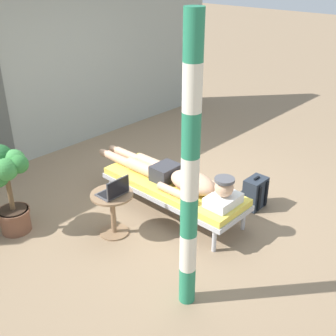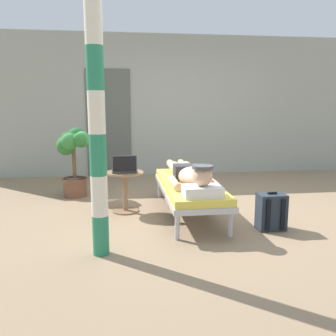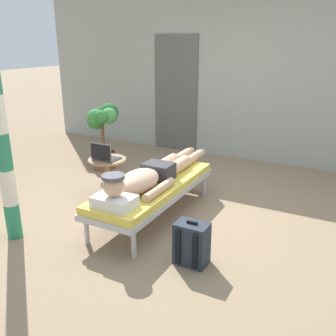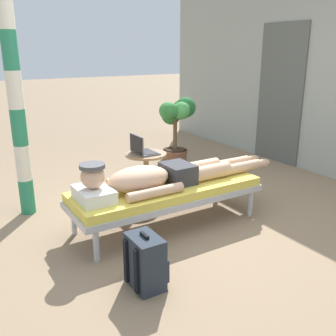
{
  "view_description": "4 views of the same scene",
  "coord_description": "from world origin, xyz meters",
  "px_view_note": "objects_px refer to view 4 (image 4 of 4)",
  "views": [
    {
      "loc": [
        -3.59,
        -3.18,
        2.9
      ],
      "look_at": [
        -0.27,
        -0.11,
        0.61
      ],
      "focal_mm": 45.29,
      "sensor_mm": 36.0,
      "label": 1
    },
    {
      "loc": [
        -1.06,
        -4.39,
        1.35
      ],
      "look_at": [
        -0.48,
        0.05,
        0.56
      ],
      "focal_mm": 37.48,
      "sensor_mm": 36.0,
      "label": 2
    },
    {
      "loc": [
        1.78,
        -3.6,
        1.96
      ],
      "look_at": [
        -0.2,
        0.1,
        0.51
      ],
      "focal_mm": 40.22,
      "sensor_mm": 36.0,
      "label": 3
    },
    {
      "loc": [
        2.73,
        -2.0,
        1.68
      ],
      "look_at": [
        -0.38,
        -0.07,
        0.54
      ],
      "focal_mm": 41.0,
      "sensor_mm": 36.0,
      "label": 4
    }
  ],
  "objects_px": {
    "lounge_chair": "(167,192)",
    "laptop": "(142,149)",
    "backpack": "(146,262)",
    "person_reclining": "(160,176)",
    "potted_plant": "(176,125)",
    "porch_post": "(15,90)",
    "side_table": "(146,167)"
  },
  "relations": [
    {
      "from": "lounge_chair",
      "to": "laptop",
      "type": "distance_m",
      "value": 0.84
    },
    {
      "from": "lounge_chair",
      "to": "backpack",
      "type": "relative_size",
      "value": 4.48
    },
    {
      "from": "person_reclining",
      "to": "laptop",
      "type": "distance_m",
      "value": 0.83
    },
    {
      "from": "lounge_chair",
      "to": "potted_plant",
      "type": "distance_m",
      "value": 1.92
    },
    {
      "from": "lounge_chair",
      "to": "porch_post",
      "type": "bearing_deg",
      "value": -133.08
    },
    {
      "from": "lounge_chair",
      "to": "backpack",
      "type": "xyz_separation_m",
      "value": [
        0.8,
        -0.67,
        -0.15
      ]
    },
    {
      "from": "potted_plant",
      "to": "side_table",
      "type": "bearing_deg",
      "value": -50.4
    },
    {
      "from": "lounge_chair",
      "to": "person_reclining",
      "type": "height_order",
      "value": "person_reclining"
    },
    {
      "from": "side_table",
      "to": "backpack",
      "type": "bearing_deg",
      "value": -28.86
    },
    {
      "from": "laptop",
      "to": "side_table",
      "type": "bearing_deg",
      "value": 90.0
    },
    {
      "from": "lounge_chair",
      "to": "porch_post",
      "type": "xyz_separation_m",
      "value": [
        -1.03,
        -1.1,
        0.95
      ]
    },
    {
      "from": "person_reclining",
      "to": "laptop",
      "type": "bearing_deg",
      "value": 164.2
    },
    {
      "from": "person_reclining",
      "to": "side_table",
      "type": "distance_m",
      "value": 0.86
    },
    {
      "from": "side_table",
      "to": "porch_post",
      "type": "distance_m",
      "value": 1.63
    },
    {
      "from": "porch_post",
      "to": "backpack",
      "type": "bearing_deg",
      "value": 13.3
    },
    {
      "from": "side_table",
      "to": "backpack",
      "type": "height_order",
      "value": "side_table"
    },
    {
      "from": "laptop",
      "to": "lounge_chair",
      "type": "bearing_deg",
      "value": -11.02
    },
    {
      "from": "laptop",
      "to": "potted_plant",
      "type": "bearing_deg",
      "value": 128.04
    },
    {
      "from": "backpack",
      "to": "laptop",
      "type": "bearing_deg",
      "value": 152.58
    },
    {
      "from": "lounge_chair",
      "to": "potted_plant",
      "type": "bearing_deg",
      "value": 144.3
    },
    {
      "from": "person_reclining",
      "to": "side_table",
      "type": "height_order",
      "value": "person_reclining"
    },
    {
      "from": "lounge_chair",
      "to": "person_reclining",
      "type": "xyz_separation_m",
      "value": [
        -0.0,
        -0.07,
        0.17
      ]
    },
    {
      "from": "person_reclining",
      "to": "laptop",
      "type": "height_order",
      "value": "laptop"
    },
    {
      "from": "side_table",
      "to": "laptop",
      "type": "bearing_deg",
      "value": -90.0
    },
    {
      "from": "lounge_chair",
      "to": "porch_post",
      "type": "height_order",
      "value": "porch_post"
    },
    {
      "from": "backpack",
      "to": "porch_post",
      "type": "height_order",
      "value": "porch_post"
    },
    {
      "from": "person_reclining",
      "to": "porch_post",
      "type": "distance_m",
      "value": 1.65
    },
    {
      "from": "side_table",
      "to": "potted_plant",
      "type": "xyz_separation_m",
      "value": [
        -0.74,
        0.9,
        0.29
      ]
    },
    {
      "from": "side_table",
      "to": "laptop",
      "type": "distance_m",
      "value": 0.23
    },
    {
      "from": "lounge_chair",
      "to": "side_table",
      "type": "relative_size",
      "value": 3.63
    },
    {
      "from": "porch_post",
      "to": "lounge_chair",
      "type": "bearing_deg",
      "value": 46.92
    },
    {
      "from": "lounge_chair",
      "to": "side_table",
      "type": "distance_m",
      "value": 0.82
    }
  ]
}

